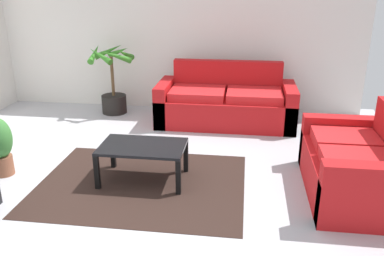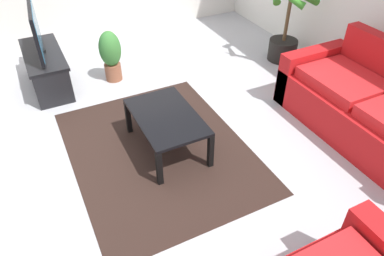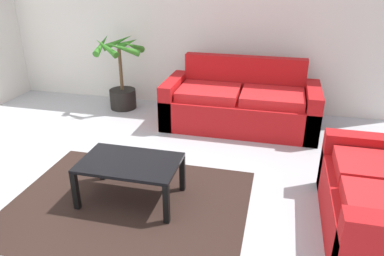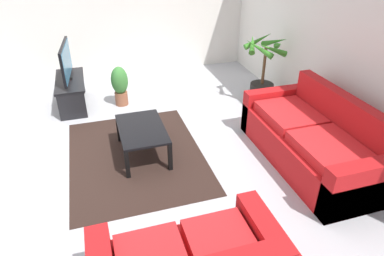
{
  "view_description": "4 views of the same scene",
  "coord_description": "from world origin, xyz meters",
  "views": [
    {
      "loc": [
        1.12,
        -3.58,
        2.07
      ],
      "look_at": [
        0.56,
        0.52,
        0.55
      ],
      "focal_mm": 37.67,
      "sensor_mm": 36.0,
      "label": 1
    },
    {
      "loc": [
        2.7,
        -0.76,
        2.46
      ],
      "look_at": [
        0.46,
        0.37,
        0.5
      ],
      "focal_mm": 33.88,
      "sensor_mm": 36.0,
      "label": 2
    },
    {
      "loc": [
        1.32,
        -2.46,
        2.06
      ],
      "look_at": [
        0.52,
        0.83,
        0.56
      ],
      "focal_mm": 34.49,
      "sensor_mm": 36.0,
      "label": 3
    },
    {
      "loc": [
        3.85,
        -0.22,
        2.61
      ],
      "look_at": [
        0.51,
        0.82,
        0.56
      ],
      "focal_mm": 32.05,
      "sensor_mm": 36.0,
      "label": 4
    }
  ],
  "objects": [
    {
      "name": "ground_plane",
      "position": [
        0.0,
        0.0,
        0.0
      ],
      "size": [
        6.6,
        6.6,
        0.0
      ],
      "primitive_type": "plane",
      "color": "#B2B2B7"
    },
    {
      "name": "wall_back",
      "position": [
        0.0,
        3.0,
        1.35
      ],
      "size": [
        6.0,
        0.06,
        2.7
      ],
      "primitive_type": "cube",
      "color": "silver",
      "rests_on": "ground"
    },
    {
      "name": "couch_main",
      "position": [
        0.84,
        2.28,
        0.3
      ],
      "size": [
        2.04,
        0.9,
        0.9
      ],
      "color": "red",
      "rests_on": "ground"
    },
    {
      "name": "couch_loveseat",
      "position": [
        2.28,
        0.27,
        0.3
      ],
      "size": [
        0.9,
        1.46,
        0.9
      ],
      "color": "red",
      "rests_on": "ground"
    },
    {
      "name": "coffee_table",
      "position": [
        0.06,
        0.28,
        0.35
      ],
      "size": [
        0.91,
        0.57,
        0.41
      ],
      "color": "black",
      "rests_on": "ground"
    },
    {
      "name": "area_rug",
      "position": [
        0.06,
        0.18,
        0.0
      ],
      "size": [
        2.2,
        1.7,
        0.01
      ],
      "primitive_type": "cube",
      "color": "black",
      "rests_on": "ground"
    },
    {
      "name": "potted_palm",
      "position": [
        -1.01,
        2.54,
        0.46
      ],
      "size": [
        0.73,
        0.76,
        1.12
      ],
      "color": "black",
      "rests_on": "ground"
    },
    {
      "name": "potted_plant_small",
      "position": [
        -1.53,
        0.2,
        0.37
      ],
      "size": [
        0.28,
        0.28,
        0.67
      ],
      "color": "brown",
      "rests_on": "ground"
    }
  ]
}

